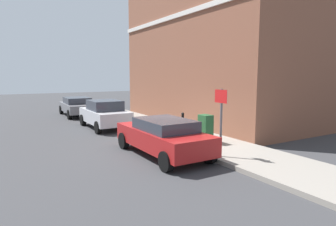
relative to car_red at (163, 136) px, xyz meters
name	(u,v)px	position (x,y,z in m)	size (l,w,h in m)	color
ground	(161,147)	(0.55, 1.14, -0.73)	(80.00, 80.00, 0.00)	#38383A
sidewalk	(140,121)	(2.40, 7.14, -0.65)	(2.71, 30.00, 0.15)	gray
corner_building	(223,44)	(7.47, 5.46, 4.11)	(7.53, 12.63, 9.68)	brown
car_red	(163,136)	(0.00, 0.00, 0.00)	(1.92, 4.41, 1.35)	maroon
car_silver	(105,114)	(-0.03, 6.45, 0.06)	(1.87, 3.95, 1.54)	#B7B7BC
car_grey	(77,106)	(-0.14, 12.23, -0.02)	(2.01, 4.25, 1.32)	slate
utility_cabinet	(205,130)	(2.17, 0.33, -0.05)	(0.46, 0.61, 1.15)	#1E4C28
bollard_near_cabinet	(183,123)	(2.27, 2.17, -0.03)	(0.14, 0.14, 1.04)	black
street_sign	(221,112)	(1.35, -1.55, 0.93)	(0.08, 0.60, 2.30)	#59595B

